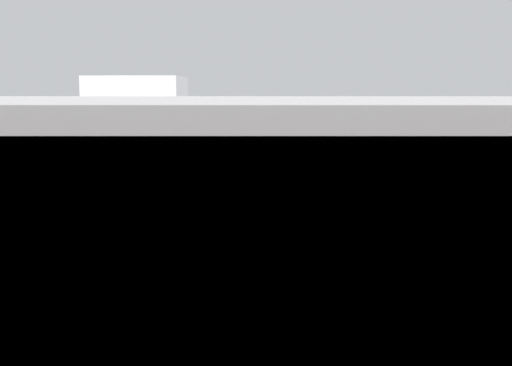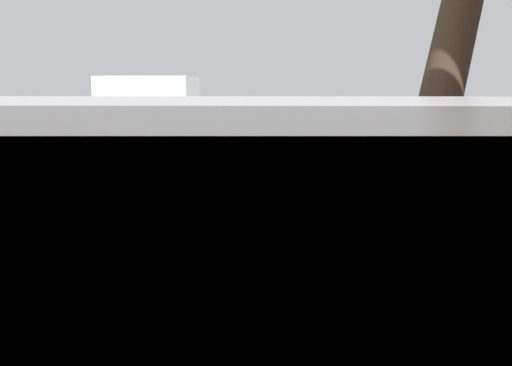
{
  "view_description": "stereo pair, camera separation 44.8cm",
  "coord_description": "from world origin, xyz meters",
  "px_view_note": "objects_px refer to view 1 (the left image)",
  "views": [
    {
      "loc": [
        0.34,
        9.95,
        2.29
      ],
      "look_at": [
        0.67,
        1.11,
        1.05
      ],
      "focal_mm": 45.66,
      "sensor_mm": 36.0,
      "label": 1
    },
    {
      "loc": [
        -0.11,
        9.93,
        2.29
      ],
      "look_at": [
        0.67,
        1.11,
        1.05
      ],
      "focal_mm": 45.66,
      "sensor_mm": 36.0,
      "label": 2
    }
  ],
  "objects_px": {
    "cargo_van_parked_right": "(116,156)",
    "hand_dolly_boxes": "(209,197)",
    "pedestrian_black_side": "(394,146)",
    "pedestrian_pink_side": "(227,140)",
    "shopping_cart_vendor": "(280,210)"
  },
  "relations": [
    {
      "from": "pedestrian_black_side",
      "to": "pedestrian_pink_side",
      "type": "bearing_deg",
      "value": -25.36
    },
    {
      "from": "hand_dolly_boxes",
      "to": "pedestrian_black_side",
      "type": "bearing_deg",
      "value": 161.74
    },
    {
      "from": "hand_dolly_boxes",
      "to": "pedestrian_pink_side",
      "type": "distance_m",
      "value": 0.92
    },
    {
      "from": "pedestrian_pink_side",
      "to": "cargo_van_parked_right",
      "type": "bearing_deg",
      "value": -33.92
    },
    {
      "from": "pedestrian_pink_side",
      "to": "pedestrian_black_side",
      "type": "bearing_deg",
      "value": 154.64
    },
    {
      "from": "shopping_cart_vendor",
      "to": "hand_dolly_boxes",
      "type": "relative_size",
      "value": 0.79
    },
    {
      "from": "hand_dolly_boxes",
      "to": "pedestrian_pink_side",
      "type": "relative_size",
      "value": 0.61
    },
    {
      "from": "cargo_van_parked_right",
      "to": "hand_dolly_boxes",
      "type": "bearing_deg",
      "value": 137.82
    },
    {
      "from": "pedestrian_pink_side",
      "to": "pedestrian_black_side",
      "type": "xyz_separation_m",
      "value": [
        -2.34,
        1.11,
        0.0
      ]
    },
    {
      "from": "cargo_van_parked_right",
      "to": "hand_dolly_boxes",
      "type": "xyz_separation_m",
      "value": [
        -1.82,
        1.65,
        -0.46
      ]
    },
    {
      "from": "shopping_cart_vendor",
      "to": "pedestrian_pink_side",
      "type": "relative_size",
      "value": 0.49
    },
    {
      "from": "pedestrian_black_side",
      "to": "hand_dolly_boxes",
      "type": "bearing_deg",
      "value": -18.26
    },
    {
      "from": "cargo_van_parked_right",
      "to": "pedestrian_pink_side",
      "type": "bearing_deg",
      "value": 146.08
    },
    {
      "from": "cargo_van_parked_right",
      "to": "shopping_cart_vendor",
      "type": "bearing_deg",
      "value": 146.6
    },
    {
      "from": "cargo_van_parked_right",
      "to": "pedestrian_black_side",
      "type": "xyz_separation_m",
      "value": [
        -4.41,
        2.5,
        0.39
      ]
    }
  ]
}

